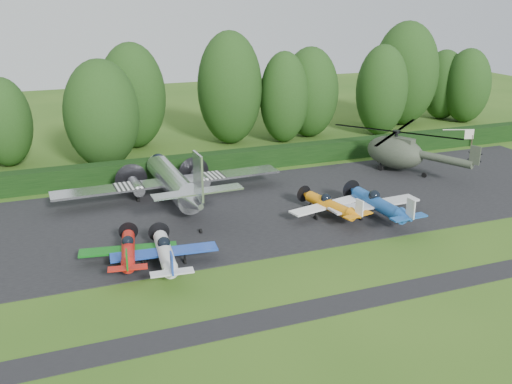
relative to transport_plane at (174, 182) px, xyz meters
name	(u,v)px	position (x,y,z in m)	size (l,w,h in m)	color
ground	(295,261)	(4.92, -14.09, -1.79)	(160.00, 160.00, 0.00)	#2B5317
apron	(244,211)	(4.92, -4.09, -1.78)	(70.00, 18.00, 0.01)	black
taxiway_verge	(337,305)	(4.92, -20.09, -1.78)	(70.00, 2.00, 0.00)	black
hedgerow	(207,173)	(4.92, 6.91, -1.79)	(90.00, 1.60, 2.00)	black
transport_plane	(174,182)	(0.00, 0.00, 0.00)	(19.99, 15.33, 6.40)	silver
light_plane_red	(128,250)	(-5.53, -10.55, -0.76)	(6.40, 6.73, 2.46)	#B71810
light_plane_white	(165,253)	(-3.37, -12.00, -0.67)	(6.98, 7.34, 2.68)	silver
light_plane_orange	(330,205)	(10.78, -7.96, -0.72)	(6.67, 7.01, 2.56)	orange
light_plane_blue	(379,204)	(14.24, -9.53, -0.53)	(7.82, 8.22, 3.00)	#194C9A
helicopter	(396,149)	(22.76, 0.99, 0.44)	(12.84, 15.03, 4.13)	#353E2F
sign_board	(458,135)	(34.93, 6.41, -0.39)	(3.68, 0.14, 2.07)	#3F3326
tree_1	(4,123)	(-13.48, 16.62, 2.77)	(5.45, 5.45, 9.14)	black
tree_2	(284,97)	(16.98, 15.73, 3.54)	(5.73, 5.73, 10.70)	black
tree_3	(102,114)	(-4.22, 12.71, 3.69)	(7.47, 7.47, 10.98)	black
tree_4	(405,74)	(35.88, 18.94, 4.99)	(8.61, 8.61, 13.57)	black
tree_5	(133,96)	(-0.02, 19.49, 4.16)	(7.46, 7.46, 11.91)	black
tree_6	(467,86)	(44.59, 16.96, 3.20)	(6.17, 6.17, 9.99)	black
tree_7	(230,88)	(10.87, 17.43, 4.72)	(7.50, 7.50, 13.03)	black
tree_10	(382,91)	(29.67, 14.77, 3.77)	(6.32, 6.32, 11.13)	black
tree_11	(310,92)	(21.03, 17.13, 3.68)	(6.90, 6.90, 10.95)	black
tree_12	(444,85)	(43.01, 19.90, 3.01)	(5.92, 5.92, 9.61)	black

